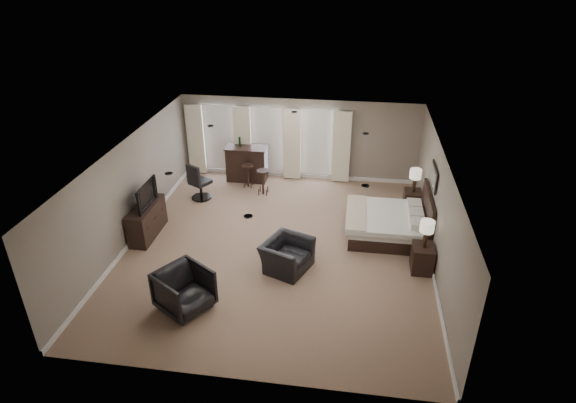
# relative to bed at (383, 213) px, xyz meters

# --- Properties ---
(room) EXTENTS (7.60, 8.60, 2.64)m
(room) POSITION_rel_bed_xyz_m (-2.58, -0.97, 0.66)
(room) COLOR #876B56
(room) RESTS_ON ground
(window_bay) EXTENTS (5.25, 0.20, 2.30)m
(window_bay) POSITION_rel_bed_xyz_m (-3.58, 3.14, 0.56)
(window_bay) COLOR silver
(window_bay) RESTS_ON room
(bed) EXTENTS (2.00, 1.91, 1.28)m
(bed) POSITION_rel_bed_xyz_m (0.00, 0.00, 0.00)
(bed) COLOR silver
(bed) RESTS_ON ground
(nightstand_near) EXTENTS (0.49, 0.60, 0.65)m
(nightstand_near) POSITION_rel_bed_xyz_m (0.89, -1.45, -0.31)
(nightstand_near) COLOR black
(nightstand_near) RESTS_ON ground
(nightstand_far) EXTENTS (0.46, 0.57, 0.62)m
(nightstand_far) POSITION_rel_bed_xyz_m (0.89, 1.45, -0.33)
(nightstand_far) COLOR black
(nightstand_far) RESTS_ON ground
(lamp_near) EXTENTS (0.32, 0.32, 0.67)m
(lamp_near) POSITION_rel_bed_xyz_m (0.89, -1.45, 0.34)
(lamp_near) COLOR beige
(lamp_near) RESTS_ON nightstand_near
(lamp_far) EXTENTS (0.33, 0.33, 0.67)m
(lamp_far) POSITION_rel_bed_xyz_m (0.89, 1.45, 0.32)
(lamp_far) COLOR beige
(lamp_far) RESTS_ON nightstand_far
(wall_art) EXTENTS (0.04, 0.96, 0.56)m
(wall_art) POSITION_rel_bed_xyz_m (1.12, 0.00, 1.11)
(wall_art) COLOR slate
(wall_art) RESTS_ON room
(dresser) EXTENTS (0.48, 1.48, 0.86)m
(dresser) POSITION_rel_bed_xyz_m (-6.03, -0.88, -0.21)
(dresser) COLOR black
(dresser) RESTS_ON ground
(tv) EXTENTS (0.64, 1.11, 0.15)m
(tv) POSITION_rel_bed_xyz_m (-6.03, -0.88, 0.30)
(tv) COLOR black
(tv) RESTS_ON dresser
(armchair_near) EXTENTS (1.08, 1.29, 0.96)m
(armchair_near) POSITION_rel_bed_xyz_m (-2.23, -1.82, -0.16)
(armchair_near) COLOR black
(armchair_near) RESTS_ON ground
(armchair_far) EXTENTS (1.30, 1.32, 1.01)m
(armchair_far) POSITION_rel_bed_xyz_m (-4.10, -3.53, -0.13)
(armchair_far) COLOR black
(armchair_far) RESTS_ON ground
(bar_counter) EXTENTS (1.30, 0.68, 1.14)m
(bar_counter) POSITION_rel_bed_xyz_m (-4.20, 2.83, -0.07)
(bar_counter) COLOR black
(bar_counter) RESTS_ON ground
(bar_stool_left) EXTENTS (0.38, 0.38, 0.75)m
(bar_stool_left) POSITION_rel_bed_xyz_m (-4.06, 2.30, -0.26)
(bar_stool_left) COLOR black
(bar_stool_left) RESTS_ON ground
(bar_stool_right) EXTENTS (0.48, 0.48, 0.79)m
(bar_stool_right) POSITION_rel_bed_xyz_m (-3.50, 1.87, -0.24)
(bar_stool_right) COLOR black
(bar_stool_right) RESTS_ON ground
(desk_chair) EXTENTS (0.79, 0.79, 1.15)m
(desk_chair) POSITION_rel_bed_xyz_m (-5.28, 1.32, -0.06)
(desk_chair) COLOR black
(desk_chair) RESTS_ON ground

